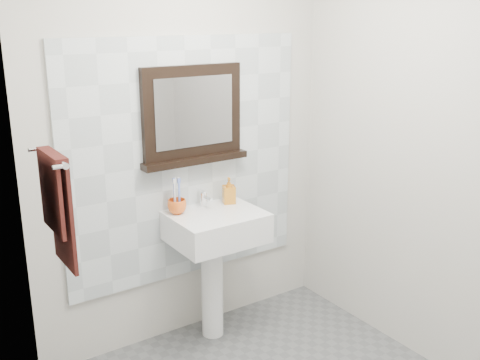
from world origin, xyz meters
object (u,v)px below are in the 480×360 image
object	(u,v)px
pedestal_sink	(215,240)
framed_mirror	(193,117)
toothbrush_cup	(177,206)
soap_dispenser	(229,190)
hand_towel	(57,201)

from	to	relation	value
pedestal_sink	framed_mirror	bearing A→B (deg)	100.79
toothbrush_cup	soap_dispenser	size ratio (longest dim) A/B	0.68
pedestal_sink	soap_dispenser	distance (m)	0.33
pedestal_sink	soap_dispenser	xyz separation A→B (m)	(0.17, 0.10, 0.27)
pedestal_sink	framed_mirror	world-z (taller)	framed_mirror
soap_dispenser	framed_mirror	size ratio (longest dim) A/B	0.24
soap_dispenser	pedestal_sink	bearing A→B (deg)	-127.65
hand_towel	toothbrush_cup	bearing A→B (deg)	25.52
soap_dispenser	framed_mirror	bearing A→B (deg)	178.37
pedestal_sink	hand_towel	distance (m)	1.17
toothbrush_cup	soap_dispenser	bearing A→B (deg)	-1.60
soap_dispenser	framed_mirror	world-z (taller)	framed_mirror
pedestal_sink	hand_towel	size ratio (longest dim) A/B	1.75
pedestal_sink	framed_mirror	xyz separation A→B (m)	(-0.04, 0.19, 0.75)
toothbrush_cup	hand_towel	bearing A→B (deg)	-154.48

